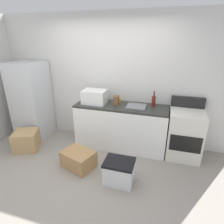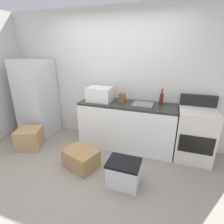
{
  "view_description": "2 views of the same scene",
  "coord_description": "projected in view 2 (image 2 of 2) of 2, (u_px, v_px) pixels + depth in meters",
  "views": [
    {
      "loc": [
        1.1,
        -2.13,
        2.12
      ],
      "look_at": [
        0.22,
        0.83,
        0.89
      ],
      "focal_mm": 29.93,
      "sensor_mm": 36.0,
      "label": 1
    },
    {
      "loc": [
        1.04,
        -1.82,
        1.87
      ],
      "look_at": [
        0.21,
        0.59,
        0.93
      ],
      "focal_mm": 27.9,
      "sensor_mm": 36.0,
      "label": 2
    }
  ],
  "objects": [
    {
      "name": "cardboard_box_medium",
      "position": [
        81.0,
        158.0,
        2.88
      ],
      "size": [
        0.63,
        0.54,
        0.3
      ],
      "primitive_type": "cube",
      "rotation": [
        0.0,
        0.0,
        -0.32
      ],
      "color": "#A37A4C",
      "rests_on": "ground_plane"
    },
    {
      "name": "refrigerator",
      "position": [
        37.0,
        98.0,
        3.85
      ],
      "size": [
        0.68,
        0.66,
        1.66
      ],
      "primitive_type": "cube",
      "color": "silver",
      "rests_on": "ground_plane"
    },
    {
      "name": "sink_basin",
      "position": [
        143.0,
        105.0,
        3.12
      ],
      "size": [
        0.36,
        0.32,
        0.03
      ],
      "primitive_type": "cube",
      "color": "slate",
      "rests_on": "kitchen_counter"
    },
    {
      "name": "cardboard_box_large",
      "position": [
        30.0,
        138.0,
        3.45
      ],
      "size": [
        0.58,
        0.57,
        0.39
      ],
      "primitive_type": "cube",
      "rotation": [
        0.0,
        0.0,
        0.39
      ],
      "color": "tan",
      "rests_on": "ground_plane"
    },
    {
      "name": "knife_block",
      "position": [
        122.0,
        98.0,
        3.25
      ],
      "size": [
        0.1,
        0.1,
        0.18
      ],
      "primitive_type": "cube",
      "color": "brown",
      "rests_on": "kitchen_counter"
    },
    {
      "name": "storage_bin",
      "position": [
        124.0,
        173.0,
        2.49
      ],
      "size": [
        0.46,
        0.36,
        0.38
      ],
      "color": "silver",
      "rests_on": "ground_plane"
    },
    {
      "name": "kitchen_counter",
      "position": [
        127.0,
        125.0,
        3.4
      ],
      "size": [
        1.8,
        0.6,
        0.9
      ],
      "color": "white",
      "rests_on": "ground_plane"
    },
    {
      "name": "microwave",
      "position": [
        100.0,
        94.0,
        3.34
      ],
      "size": [
        0.46,
        0.34,
        0.27
      ],
      "primitive_type": "cube",
      "color": "white",
      "rests_on": "kitchen_counter"
    },
    {
      "name": "ground_plane",
      "position": [
        86.0,
        182.0,
        2.58
      ],
      "size": [
        6.0,
        6.0,
        0.0
      ],
      "primitive_type": "plane",
      "color": "gray"
    },
    {
      "name": "stove_oven",
      "position": [
        195.0,
        134.0,
        3.03
      ],
      "size": [
        0.6,
        0.61,
        1.1
      ],
      "color": "silver",
      "rests_on": "ground_plane"
    },
    {
      "name": "coffee_mug",
      "position": [
        125.0,
        98.0,
        3.39
      ],
      "size": [
        0.08,
        0.08,
        0.1
      ],
      "primitive_type": "cylinder",
      "color": "gold",
      "rests_on": "kitchen_counter"
    },
    {
      "name": "wall_back",
      "position": [
        118.0,
        78.0,
        3.51
      ],
      "size": [
        5.0,
        0.1,
        2.6
      ],
      "primitive_type": "cube",
      "color": "silver",
      "rests_on": "ground_plane"
    },
    {
      "name": "wine_bottle",
      "position": [
        161.0,
        99.0,
        3.13
      ],
      "size": [
        0.07,
        0.07,
        0.3
      ],
      "color": "#591E19",
      "rests_on": "kitchen_counter"
    }
  ]
}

